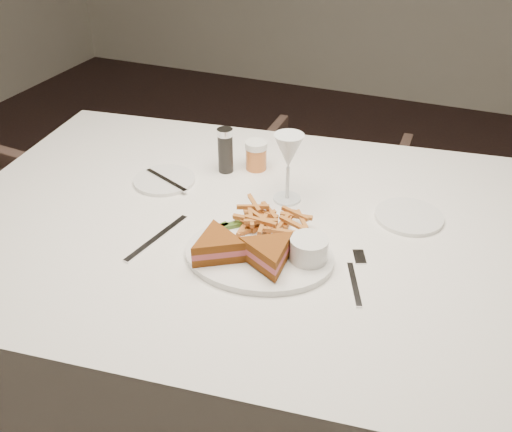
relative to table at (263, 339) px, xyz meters
name	(u,v)px	position (x,y,z in m)	size (l,w,h in m)	color
ground	(260,336)	(-0.15, 0.36, -0.38)	(5.00, 5.00, 0.00)	black
table	(263,339)	(0.00, 0.00, 0.00)	(1.51, 1.00, 0.75)	white
chair_far	(324,201)	(-0.08, 0.88, -0.08)	(0.57, 0.53, 0.59)	#4A352D
table_setting	(265,219)	(0.02, -0.04, 0.41)	(0.78, 0.57, 0.18)	white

